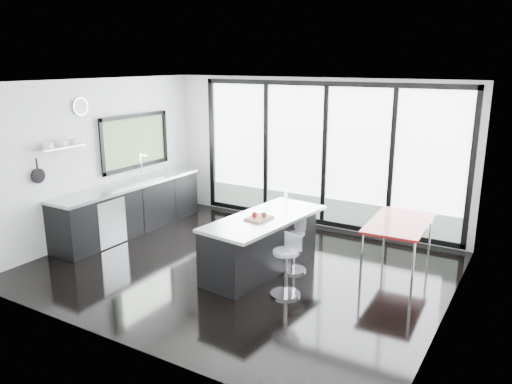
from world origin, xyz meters
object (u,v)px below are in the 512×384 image
Objects in this scene: bar_stool_far at (293,251)px; red_table at (397,246)px; island at (261,243)px; bar_stool_near at (286,273)px.

red_table reaches higher than bar_stool_far.
island is 0.92m from bar_stool_near.
bar_stool_near is at bearing -122.97° from red_table.
bar_stool_near is at bearing -81.38° from bar_stool_far.
red_table is (1.77, 1.06, -0.05)m from island.
island is 0.50m from bar_stool_far.
bar_stool_near is 0.45× the size of red_table.
island is 1.53× the size of red_table.
bar_stool_far is at bearing -147.64° from red_table.
bar_stool_far is 1.58m from red_table.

